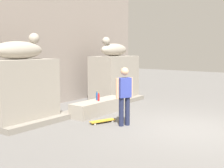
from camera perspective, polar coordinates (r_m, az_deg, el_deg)
The scene contains 12 objects.
ground_plane at distance 8.16m, azimuth 15.39°, elevation -8.75°, with size 40.00×40.00×0.00m, color #605E5B.
facade_wall at distance 11.48m, azimuth -13.54°, elevation 11.32°, with size 10.87×0.60×6.16m, color gray.
pedestal_left at distance 8.79m, azimuth -17.85°, elevation -1.44°, with size 2.02×1.20×1.88m, color gray.
pedestal_right at distance 12.07m, azimuth 0.44°, elevation 1.12°, with size 2.02×1.20×1.88m, color gray.
statue_reclining_left at distance 8.72m, azimuth -17.96°, elevation 6.58°, with size 1.61×0.60×0.78m.
statue_reclining_right at distance 11.98m, azimuth 0.34°, elevation 6.95°, with size 1.60×0.56×0.78m.
ledge_block at distance 9.71m, azimuth -2.62°, elevation -4.59°, with size 2.28×0.64×0.46m, color gray.
skater at distance 8.08m, azimuth 2.50°, elevation -1.96°, with size 0.50×0.34×1.67m.
skateboard at distance 8.53m, azimuth -1.91°, elevation -7.36°, with size 0.82×0.46×0.08m.
bottle_blue at distance 9.65m, azimuth -3.03°, elevation -2.46°, with size 0.06×0.06×0.32m.
bottle_red at distance 9.51m, azimuth -2.70°, elevation -2.68°, with size 0.07×0.07×0.29m.
stair_step at distance 10.02m, azimuth -4.62°, elevation -5.09°, with size 6.67×0.50×0.17m, color gray.
Camera 1 is at (-7.34, -2.82, 2.18)m, focal length 45.76 mm.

